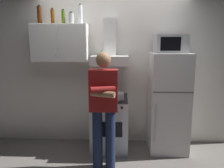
# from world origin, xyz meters

# --- Properties ---
(ground_plane) EXTENTS (7.00, 7.00, 0.00)m
(ground_plane) POSITION_xyz_m (0.00, 0.00, 0.00)
(ground_plane) COLOR slate
(back_wall_tiled) EXTENTS (4.80, 0.10, 2.70)m
(back_wall_tiled) POSITION_xyz_m (0.00, 0.60, 1.35)
(back_wall_tiled) COLOR silver
(back_wall_tiled) RESTS_ON ground_plane
(upper_cabinet) EXTENTS (0.90, 0.37, 0.60)m
(upper_cabinet) POSITION_xyz_m (-0.85, 0.37, 1.75)
(upper_cabinet) COLOR white
(stove_oven) EXTENTS (0.60, 0.62, 0.87)m
(stove_oven) POSITION_xyz_m (-0.05, 0.25, 0.43)
(stove_oven) COLOR white
(stove_oven) RESTS_ON ground_plane
(range_hood) EXTENTS (0.60, 0.44, 0.75)m
(range_hood) POSITION_xyz_m (-0.05, 0.38, 1.60)
(range_hood) COLOR white
(refrigerator) EXTENTS (0.60, 0.62, 1.60)m
(refrigerator) POSITION_xyz_m (0.90, 0.25, 0.80)
(refrigerator) COLOR silver
(refrigerator) RESTS_ON ground_plane
(microwave) EXTENTS (0.48, 0.37, 0.28)m
(microwave) POSITION_xyz_m (0.90, 0.27, 1.74)
(microwave) COLOR #B7BABF
(microwave) RESTS_ON refrigerator
(person_standing) EXTENTS (0.38, 0.33, 1.64)m
(person_standing) POSITION_xyz_m (-0.10, -0.36, 0.90)
(person_standing) COLOR #192342
(person_standing) RESTS_ON ground_plane
(cooking_pot) EXTENTS (0.31, 0.21, 0.11)m
(cooking_pot) POSITION_xyz_m (0.08, 0.13, 0.93)
(cooking_pot) COLOR #B7BABF
(cooking_pot) RESTS_ON stove_oven
(bottle_beer_brown) EXTENTS (0.06, 0.06, 0.25)m
(bottle_beer_brown) POSITION_xyz_m (-0.96, 0.37, 2.17)
(bottle_beer_brown) COLOR brown
(bottle_beer_brown) RESTS_ON upper_cabinet
(bottle_rum_dark) EXTENTS (0.08, 0.08, 0.29)m
(bottle_rum_dark) POSITION_xyz_m (-1.17, 0.38, 2.19)
(bottle_rum_dark) COLOR #47230F
(bottle_rum_dark) RESTS_ON upper_cabinet
(bottle_olive_oil) EXTENTS (0.06, 0.06, 0.23)m
(bottle_olive_oil) POSITION_xyz_m (-0.78, 0.35, 2.16)
(bottle_olive_oil) COLOR #4C6B19
(bottle_olive_oil) RESTS_ON upper_cabinet
(bottle_vodka_clear) EXTENTS (0.07, 0.07, 0.31)m
(bottle_vodka_clear) POSITION_xyz_m (-0.52, 0.41, 2.20)
(bottle_vodka_clear) COLOR silver
(bottle_vodka_clear) RESTS_ON upper_cabinet
(bottle_canister_steel) EXTENTS (0.08, 0.08, 0.18)m
(bottle_canister_steel) POSITION_xyz_m (-0.66, 0.34, 2.14)
(bottle_canister_steel) COLOR #B2B5BA
(bottle_canister_steel) RESTS_ON upper_cabinet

